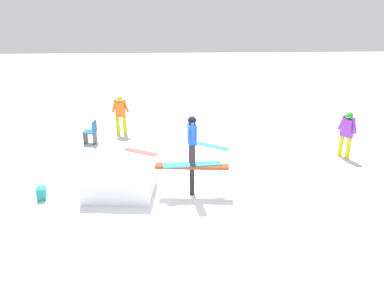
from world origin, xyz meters
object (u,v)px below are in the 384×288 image
bystander_purple (347,132)px  loose_snowboard_cyan (212,146)px  bystander_orange (121,113)px  folding_chair (91,133)px  rail_feature (192,170)px  main_rider_on_rail (192,142)px  loose_snowboard_coral (141,152)px  backpack_on_snow (41,193)px

bystander_purple → loose_snowboard_cyan: bearing=42.2°
bystander_orange → folding_chair: (-0.99, -0.96, -0.47)m
rail_feature → main_rider_on_rail: main_rider_on_rail is taller
loose_snowboard_coral → loose_snowboard_cyan: size_ratio=0.96×
bystander_purple → folding_chair: size_ratio=1.82×
backpack_on_snow → loose_snowboard_cyan: bearing=-64.7°
main_rider_on_rail → loose_snowboard_cyan: (0.90, 3.61, -1.54)m
bystander_orange → bystander_purple: (7.84, -2.71, 0.01)m
main_rider_on_rail → bystander_orange: bearing=112.8°
bystander_purple → loose_snowboard_cyan: 4.63m
main_rider_on_rail → loose_snowboard_coral: bearing=113.9°
main_rider_on_rail → bystander_purple: (5.27, 2.38, -0.66)m
main_rider_on_rail → bystander_orange: main_rider_on_rail is taller
folding_chair → bystander_orange: bearing=142.2°
main_rider_on_rail → loose_snowboard_coral: (-1.67, 3.16, -1.54)m
bystander_purple → loose_snowboard_cyan: (-4.37, 1.23, -0.88)m
loose_snowboard_cyan → folding_chair: (-4.46, 0.51, 0.40)m
rail_feature → loose_snowboard_cyan: size_ratio=1.48×
bystander_purple → loose_snowboard_coral: (-6.94, 0.78, -0.88)m
loose_snowboard_cyan → backpack_on_snow: bearing=-108.7°
bystander_orange → loose_snowboard_coral: size_ratio=1.21×
rail_feature → backpack_on_snow: (-4.05, -0.07, -0.56)m
rail_feature → bystander_orange: 5.69m
folding_chair → loose_snowboard_coral: bearing=70.9°
backpack_on_snow → rail_feature: bearing=-100.4°
bystander_orange → loose_snowboard_cyan: (3.47, -1.48, -0.87)m
main_rider_on_rail → backpack_on_snow: (-4.05, -0.07, -1.38)m
bystander_orange → loose_snowboard_coral: bystander_orange is taller
main_rider_on_rail → bystander_orange: (-2.57, 5.08, -0.67)m
bystander_orange → loose_snowboard_coral: bearing=-60.9°
loose_snowboard_cyan → folding_chair: size_ratio=1.53×
loose_snowboard_coral → loose_snowboard_cyan: (2.57, 0.45, 0.00)m
rail_feature → backpack_on_snow: rail_feature is taller
loose_snowboard_coral → folding_chair: folding_chair is taller
rail_feature → loose_snowboard_coral: rail_feature is taller
bystander_orange → backpack_on_snow: (-1.48, -5.15, -0.71)m
folding_chair → backpack_on_snow: bearing=1.1°
main_rider_on_rail → loose_snowboard_coral: size_ratio=1.21×
loose_snowboard_coral → backpack_on_snow: bearing=-96.9°
bystander_orange → main_rider_on_rail: bearing=-59.1°
main_rider_on_rail → bystander_orange: size_ratio=1.00×
folding_chair → loose_snowboard_cyan: bearing=91.3°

